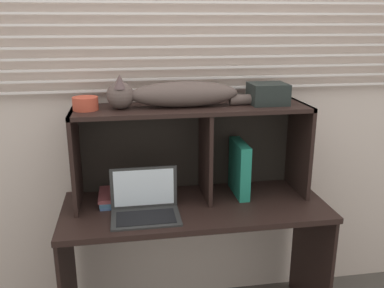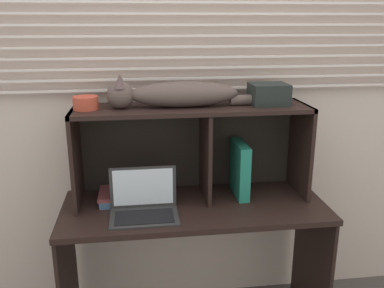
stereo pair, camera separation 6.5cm
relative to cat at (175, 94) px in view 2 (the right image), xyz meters
name	(u,v)px [view 2 (the right image)]	position (x,y,z in m)	size (l,w,h in m)	color
back_panel_with_blinds	(187,101)	(0.09, 0.21, -0.08)	(4.40, 0.08, 2.50)	beige
desk	(195,230)	(0.09, -0.11, -0.73)	(1.39, 0.56, 0.76)	black
hutch_shelf_unit	(193,135)	(0.10, 0.03, -0.23)	(1.24, 0.33, 0.51)	black
cat	(175,94)	(0.00, 0.00, 0.00)	(0.90, 0.16, 0.17)	brown
laptop	(144,205)	(-0.18, -0.18, -0.53)	(0.34, 0.23, 0.23)	#2E2E2E
binder_upright	(240,169)	(0.35, 0.00, -0.42)	(0.06, 0.25, 0.30)	#207F68
book_stack	(117,196)	(-0.32, 0.00, -0.55)	(0.19, 0.22, 0.05)	#39517D
small_basket	(86,103)	(-0.45, 0.00, -0.03)	(0.13, 0.13, 0.07)	#BC4530
storage_box	(269,94)	(0.49, 0.00, -0.01)	(0.19, 0.17, 0.11)	black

